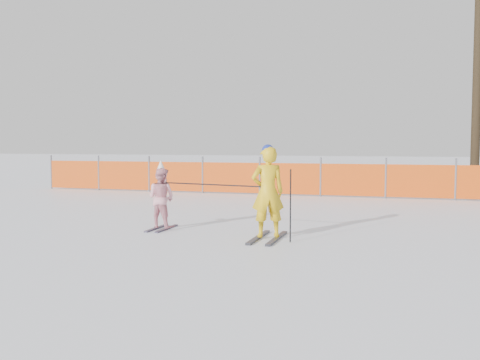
# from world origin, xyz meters

# --- Properties ---
(ground) EXTENTS (120.00, 120.00, 0.00)m
(ground) POSITION_xyz_m (0.00, 0.00, 0.00)
(ground) COLOR white
(ground) RESTS_ON ground
(adult) EXTENTS (0.69, 1.39, 1.68)m
(adult) POSITION_xyz_m (0.68, -0.07, 0.84)
(adult) COLOR black
(adult) RESTS_ON ground
(child) EXTENTS (0.65, 0.96, 1.38)m
(child) POSITION_xyz_m (-1.59, 0.38, 0.63)
(child) COLOR black
(child) RESTS_ON ground
(ski_poles) EXTENTS (2.61, 0.65, 1.26)m
(ski_poles) POSITION_xyz_m (0.15, -0.00, 0.81)
(ski_poles) COLOR black
(ski_poles) RESTS_ON ground
(safety_fence) EXTENTS (15.27, 0.06, 1.25)m
(safety_fence) POSITION_xyz_m (-1.92, 7.73, 0.56)
(safety_fence) COLOR #595960
(safety_fence) RESTS_ON ground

